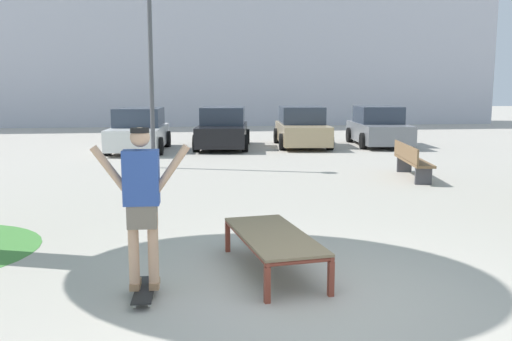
{
  "coord_description": "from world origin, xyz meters",
  "views": [
    {
      "loc": [
        -1.37,
        -5.2,
        2.17
      ],
      "look_at": [
        -0.31,
        2.5,
        1.0
      ],
      "focal_mm": 38.2,
      "sensor_mm": 36.0,
      "label": 1
    }
  ],
  "objects_px": {
    "car_grey": "(378,128)",
    "light_post": "(150,26)",
    "car_tan": "(302,128)",
    "skateboard": "(145,290)",
    "skater": "(142,197)",
    "park_bench": "(411,160)",
    "skate_box": "(273,238)",
    "car_white": "(139,131)",
    "car_black": "(223,129)"
  },
  "relations": [
    {
      "from": "car_grey",
      "to": "light_post",
      "type": "distance_m",
      "value": 10.2
    },
    {
      "from": "car_tan",
      "to": "skateboard",
      "type": "bearing_deg",
      "value": -108.6
    },
    {
      "from": "skateboard",
      "to": "skater",
      "type": "bearing_deg",
      "value": 87.97
    },
    {
      "from": "car_tan",
      "to": "park_bench",
      "type": "bearing_deg",
      "value": -82.33
    },
    {
      "from": "skate_box",
      "to": "car_white",
      "type": "distance_m",
      "value": 13.58
    },
    {
      "from": "skater",
      "to": "car_white",
      "type": "height_order",
      "value": "skater"
    },
    {
      "from": "skater",
      "to": "car_white",
      "type": "distance_m",
      "value": 14.02
    },
    {
      "from": "skater",
      "to": "light_post",
      "type": "xyz_separation_m",
      "value": [
        -0.37,
        9.66,
        2.75
      ]
    },
    {
      "from": "skateboard",
      "to": "car_white",
      "type": "xyz_separation_m",
      "value": [
        -1.07,
        13.98,
        0.61
      ]
    },
    {
      "from": "skater",
      "to": "car_tan",
      "type": "height_order",
      "value": "skater"
    },
    {
      "from": "car_white",
      "to": "light_post",
      "type": "distance_m",
      "value": 5.38
    },
    {
      "from": "skater",
      "to": "car_grey",
      "type": "height_order",
      "value": "skater"
    },
    {
      "from": "skate_box",
      "to": "car_white",
      "type": "bearing_deg",
      "value": 100.76
    },
    {
      "from": "skate_box",
      "to": "car_black",
      "type": "xyz_separation_m",
      "value": [
        0.47,
        13.96,
        0.28
      ]
    },
    {
      "from": "car_white",
      "to": "skater",
      "type": "bearing_deg",
      "value": -85.64
    },
    {
      "from": "car_grey",
      "to": "skate_box",
      "type": "bearing_deg",
      "value": -114.84
    },
    {
      "from": "skater",
      "to": "park_bench",
      "type": "bearing_deg",
      "value": 49.56
    },
    {
      "from": "skateboard",
      "to": "car_grey",
      "type": "relative_size",
      "value": 0.18
    },
    {
      "from": "skate_box",
      "to": "park_bench",
      "type": "xyz_separation_m",
      "value": [
        4.51,
        6.39,
        0.03
      ]
    },
    {
      "from": "car_tan",
      "to": "car_black",
      "type": "bearing_deg",
      "value": -177.93
    },
    {
      "from": "skate_box",
      "to": "skater",
      "type": "distance_m",
      "value": 1.73
    },
    {
      "from": "car_white",
      "to": "car_black",
      "type": "bearing_deg",
      "value": 11.67
    },
    {
      "from": "car_white",
      "to": "park_bench",
      "type": "xyz_separation_m",
      "value": [
        7.05,
        -6.96,
        -0.24
      ]
    },
    {
      "from": "car_white",
      "to": "light_post",
      "type": "relative_size",
      "value": 0.74
    },
    {
      "from": "skate_box",
      "to": "car_tan",
      "type": "relative_size",
      "value": 0.46
    },
    {
      "from": "car_white",
      "to": "park_bench",
      "type": "height_order",
      "value": "car_white"
    },
    {
      "from": "car_tan",
      "to": "light_post",
      "type": "height_order",
      "value": "light_post"
    },
    {
      "from": "car_black",
      "to": "skate_box",
      "type": "bearing_deg",
      "value": -91.94
    },
    {
      "from": "skateboard",
      "to": "park_bench",
      "type": "xyz_separation_m",
      "value": [
        5.98,
        7.02,
        0.37
      ]
    },
    {
      "from": "skateboard",
      "to": "skater",
      "type": "height_order",
      "value": "skater"
    },
    {
      "from": "car_black",
      "to": "car_grey",
      "type": "distance_m",
      "value": 6.01
    },
    {
      "from": "light_post",
      "to": "car_white",
      "type": "bearing_deg",
      "value": 99.16
    },
    {
      "from": "park_bench",
      "to": "car_tan",
      "type": "bearing_deg",
      "value": 97.67
    },
    {
      "from": "skate_box",
      "to": "car_tan",
      "type": "height_order",
      "value": "car_tan"
    },
    {
      "from": "car_white",
      "to": "car_tan",
      "type": "xyz_separation_m",
      "value": [
        6.01,
        0.73,
        0.0
      ]
    },
    {
      "from": "skateboard",
      "to": "car_white",
      "type": "relative_size",
      "value": 0.19
    },
    {
      "from": "skater",
      "to": "car_black",
      "type": "bearing_deg",
      "value": 82.42
    },
    {
      "from": "skater",
      "to": "park_bench",
      "type": "height_order",
      "value": "skater"
    },
    {
      "from": "skate_box",
      "to": "light_post",
      "type": "xyz_separation_m",
      "value": [
        -1.84,
        9.03,
        3.41
      ]
    },
    {
      "from": "skateboard",
      "to": "car_white",
      "type": "height_order",
      "value": "car_white"
    },
    {
      "from": "skateboard",
      "to": "car_tan",
      "type": "xyz_separation_m",
      "value": [
        4.95,
        14.71,
        0.61
      ]
    },
    {
      "from": "skate_box",
      "to": "car_white",
      "type": "relative_size",
      "value": 0.46
    },
    {
      "from": "car_black",
      "to": "car_tan",
      "type": "xyz_separation_m",
      "value": [
        3.0,
        0.11,
        0.0
      ]
    },
    {
      "from": "car_white",
      "to": "car_grey",
      "type": "relative_size",
      "value": 0.99
    },
    {
      "from": "skate_box",
      "to": "car_black",
      "type": "height_order",
      "value": "car_black"
    },
    {
      "from": "light_post",
      "to": "skateboard",
      "type": "bearing_deg",
      "value": -87.81
    },
    {
      "from": "car_white",
      "to": "car_grey",
      "type": "height_order",
      "value": "same"
    },
    {
      "from": "car_white",
      "to": "car_black",
      "type": "height_order",
      "value": "same"
    },
    {
      "from": "car_white",
      "to": "park_bench",
      "type": "relative_size",
      "value": 1.77
    },
    {
      "from": "light_post",
      "to": "car_black",
      "type": "bearing_deg",
      "value": 64.89
    }
  ]
}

